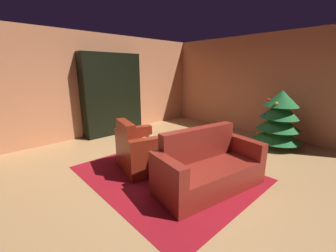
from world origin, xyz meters
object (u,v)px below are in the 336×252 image
(couch_red, at_px, (208,169))
(book_stack_on_table, at_px, (164,149))
(armchair_red, at_px, (140,152))
(bookshelf_unit, at_px, (116,95))
(bottle_on_table, at_px, (154,146))
(decorated_tree, at_px, (279,119))
(coffee_table, at_px, (164,155))

(couch_red, xyz_separation_m, book_stack_on_table, (-0.83, -0.19, 0.15))
(book_stack_on_table, bearing_deg, armchair_red, -153.60)
(couch_red, height_order, book_stack_on_table, couch_red)
(bookshelf_unit, xyz_separation_m, bottle_on_table, (2.79, -0.87, -0.59))
(couch_red, distance_m, decorated_tree, 2.73)
(armchair_red, distance_m, coffee_table, 0.52)
(armchair_red, relative_size, bottle_on_table, 3.91)
(bookshelf_unit, relative_size, armchair_red, 2.01)
(armchair_red, height_order, coffee_table, armchair_red)
(couch_red, distance_m, coffee_table, 0.80)
(couch_red, bearing_deg, bottle_on_table, -158.38)
(bookshelf_unit, height_order, armchair_red, bookshelf_unit)
(armchair_red, xyz_separation_m, book_stack_on_table, (0.43, 0.22, 0.13))
(couch_red, relative_size, decorated_tree, 1.35)
(couch_red, bearing_deg, book_stack_on_table, -167.27)
(bookshelf_unit, bearing_deg, coffee_table, -14.43)
(coffee_table, relative_size, bottle_on_table, 2.14)
(coffee_table, distance_m, book_stack_on_table, 0.12)
(armchair_red, height_order, couch_red, armchair_red)
(book_stack_on_table, xyz_separation_m, bottle_on_table, (-0.06, -0.17, 0.07))
(armchair_red, xyz_separation_m, decorated_tree, (1.27, 3.11, 0.35))
(decorated_tree, bearing_deg, bottle_on_table, -106.38)
(decorated_tree, bearing_deg, bookshelf_unit, -149.30)
(bottle_on_table, bearing_deg, bookshelf_unit, 162.76)
(armchair_red, height_order, decorated_tree, decorated_tree)
(bookshelf_unit, distance_m, armchair_red, 2.71)
(coffee_table, xyz_separation_m, book_stack_on_table, (-0.06, 0.05, 0.09))
(coffee_table, bearing_deg, bookshelf_unit, 165.57)
(bookshelf_unit, xyz_separation_m, decorated_tree, (3.69, 2.19, -0.43))
(coffee_table, bearing_deg, bottle_on_table, -137.09)
(book_stack_on_table, distance_m, bottle_on_table, 0.19)
(armchair_red, height_order, book_stack_on_table, armchair_red)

